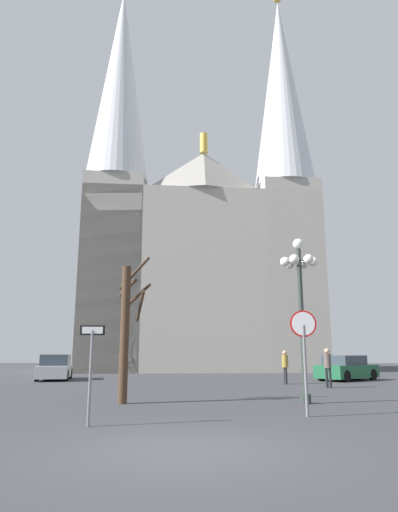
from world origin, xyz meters
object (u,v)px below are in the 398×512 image
cathedral (200,239)px  pedestrian_walking (328,364)px  bare_tree (126,328)px  one_way_arrow_sign (91,363)px  pedestrian_standing (285,364)px  parked_car_far_silver (55,368)px  stop_sign (304,342)px  street_lamp (300,289)px  parked_car_near_green (346,369)px

cathedral → pedestrian_walking: 22.36m
bare_tree → one_way_arrow_sign: bearing=-89.0°
cathedral → bare_tree: size_ratio=7.59×
cathedral → bare_tree: bearing=-94.3°
pedestrian_walking → pedestrian_standing: size_ratio=1.05×
parked_car_far_silver → cathedral: bearing=56.9°
cathedral → stop_sign: bearing=-83.1°
one_way_arrow_sign → pedestrian_standing: one_way_arrow_sign is taller
cathedral → parked_car_far_silver: cathedral is taller
bare_tree → pedestrian_standing: bare_tree is taller
pedestrian_standing → bare_tree: bearing=-126.4°
street_lamp → bare_tree: (-5.81, -0.11, -1.29)m
parked_car_far_silver → bare_tree: bearing=-62.3°
street_lamp → parked_car_near_green: (4.85, 12.01, -3.02)m
one_way_arrow_sign → pedestrian_standing: 15.04m
stop_sign → bare_tree: bearing=151.3°
street_lamp → cathedral: bearing=98.9°
one_way_arrow_sign → parked_car_near_green: bearing=57.6°
bare_tree → parked_car_near_green: 16.24m
bare_tree → parked_car_far_silver: bearing=117.7°
stop_sign → pedestrian_walking: bearing=72.6°
cathedral → pedestrian_walking: cathedral is taller
parked_car_far_silver → pedestrian_standing: (13.12, -3.36, 0.34)m
cathedral → parked_car_near_green: cathedral is taller
stop_sign → bare_tree: (-5.25, 2.88, 0.54)m
stop_sign → bare_tree: bare_tree is taller
stop_sign → pedestrian_standing: bearing=83.4°
parked_car_near_green → stop_sign: bearing=-109.8°
bare_tree → parked_car_near_green: bare_tree is taller
bare_tree → pedestrian_walking: bearing=38.8°
one_way_arrow_sign → pedestrian_walking: one_way_arrow_sign is taller
pedestrian_standing → cathedral: bearing=106.4°
stop_sign → street_lamp: (0.56, 2.99, 1.83)m
parked_car_near_green → pedestrian_walking: size_ratio=2.37×
one_way_arrow_sign → pedestrian_walking: size_ratio=1.25×
bare_tree → stop_sign: bearing=-28.7°
one_way_arrow_sign → cathedral: bearing=86.5°
cathedral → stop_sign: (3.37, -28.05, -9.93)m
parked_car_far_silver → pedestrian_standing: pedestrian_standing is taller
parked_car_near_green → parked_car_far_silver: (-17.15, 0.24, 0.01)m
pedestrian_standing → pedestrian_walking: bearing=-56.8°
bare_tree → parked_car_far_silver: size_ratio=1.06×
one_way_arrow_sign → street_lamp: bearing=39.0°
stop_sign → parked_car_far_silver: size_ratio=0.59×
street_lamp → pedestrian_standing: bearing=84.7°
stop_sign → street_lamp: 3.55m
stop_sign → one_way_arrow_sign: 5.45m
cathedral → one_way_arrow_sign: (-1.80, -29.70, -10.42)m
stop_sign → bare_tree: size_ratio=0.55×
bare_tree → pedestrian_standing: size_ratio=2.88×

